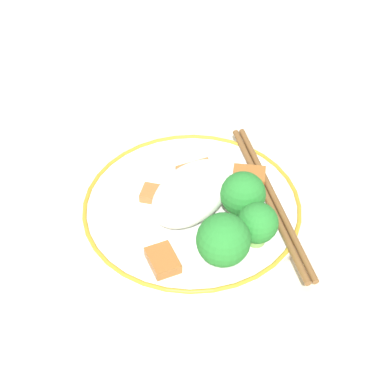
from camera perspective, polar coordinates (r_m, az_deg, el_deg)
ground_plane at (r=0.70m, az=-0.00°, el=-2.02°), size 3.00×3.00×0.00m
plate at (r=0.70m, az=-0.00°, el=-1.50°), size 0.24×0.24×0.02m
rice_mound at (r=0.68m, az=-0.15°, el=0.07°), size 0.11×0.07×0.04m
broccoli_back_left at (r=0.62m, az=2.81°, el=-4.30°), size 0.05×0.05×0.06m
broccoli_back_center at (r=0.64m, az=5.85°, el=-2.82°), size 0.04×0.04×0.05m
broccoli_back_right at (r=0.66m, az=4.56°, el=-0.24°), size 0.05×0.05×0.06m
meat_near_front at (r=0.72m, az=5.09°, el=1.49°), size 0.04×0.04×0.01m
meat_near_left at (r=0.72m, az=0.38°, el=1.75°), size 0.05×0.04×0.01m
meat_near_right at (r=0.70m, az=-2.94°, el=-0.25°), size 0.04×0.04×0.01m
meat_near_back at (r=0.63m, az=-2.62°, el=-6.08°), size 0.04×0.04×0.01m
chopsticks at (r=0.70m, az=7.03°, el=-0.57°), size 0.17×0.19×0.01m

